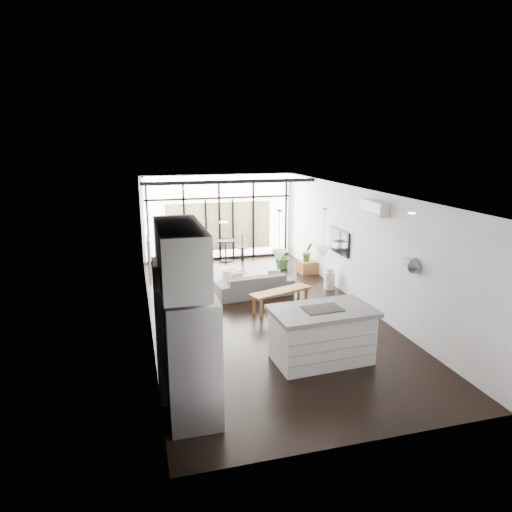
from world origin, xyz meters
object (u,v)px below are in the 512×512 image
milk_can (330,278)px  tv (339,242)px  pouf (232,277)px  island (322,335)px  console_bench (281,300)px  fridge (192,360)px  sofa (254,281)px

milk_can → tv: size_ratio=0.52×
pouf → island: bearing=-82.7°
console_bench → pouf: size_ratio=2.76×
fridge → sofa: fridge is taller
island → pouf: size_ratio=3.27×
sofa → pouf: bearing=-77.5°
pouf → tv: size_ratio=0.51×
sofa → console_bench: sofa is taller
console_bench → tv: tv is taller
fridge → sofa: size_ratio=0.93×
island → console_bench: bearing=85.1°
sofa → milk_can: (2.10, -0.02, -0.10)m
console_bench → milk_can: (1.76, 1.16, 0.04)m
island → fridge: size_ratio=0.99×
console_bench → pouf: (-0.68, 2.22, -0.02)m
console_bench → fridge: bearing=-142.9°
tv → pouf: bearing=157.3°
island → sofa: size_ratio=0.92×
sofa → console_bench: size_ratio=1.29×
island → pouf: bearing=93.9°
sofa → pouf: 1.11m
pouf → tv: bearing=-22.7°
sofa → tv: bearing=172.0°
island → pouf: 4.84m
console_bench → sofa: bearing=87.0°
fridge → milk_can: bearing=48.8°
island → console_bench: (0.07, 2.57, -0.25)m
fridge → console_bench: 4.57m
fridge → pouf: bearing=72.7°
console_bench → milk_can: size_ratio=2.69×
island → console_bench: island is taller
island → fridge: (-2.47, -1.17, 0.43)m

